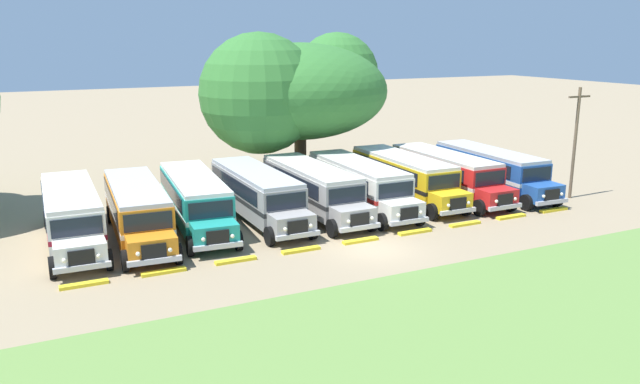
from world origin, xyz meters
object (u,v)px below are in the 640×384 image
at_px(parked_bus_slot_1, 137,208).
at_px(parked_bus_slot_0, 72,213).
at_px(parked_bus_slot_8, 492,169).
at_px(parked_bus_slot_3, 257,192).
at_px(broad_shade_tree, 292,90).
at_px(parked_bus_slot_6, 405,175).
at_px(parked_bus_slot_7, 446,172).
at_px(parked_bus_slot_2, 195,199).
at_px(utility_pole, 575,140).
at_px(parked_bus_slot_4, 313,187).
at_px(parked_bus_slot_5, 359,182).

bearing_deg(parked_bus_slot_1, parked_bus_slot_0, -96.64).
bearing_deg(parked_bus_slot_0, parked_bus_slot_8, 89.89).
bearing_deg(parked_bus_slot_3, broad_shade_tree, 145.17).
height_order(parked_bus_slot_6, parked_bus_slot_7, same).
xyz_separation_m(parked_bus_slot_2, utility_pole, (23.86, -4.57, 2.29)).
xyz_separation_m(parked_bus_slot_3, parked_bus_slot_8, (16.76, -0.71, 0.00)).
bearing_deg(parked_bus_slot_0, parked_bus_slot_2, 92.62).
bearing_deg(parked_bus_slot_7, parked_bus_slot_1, -88.89).
bearing_deg(broad_shade_tree, parked_bus_slot_8, -41.69).
relative_size(parked_bus_slot_1, parked_bus_slot_7, 1.01).
distance_m(parked_bus_slot_0, parked_bus_slot_6, 20.31).
height_order(parked_bus_slot_1, parked_bus_slot_4, same).
xyz_separation_m(parked_bus_slot_1, broad_shade_tree, (12.99, 9.38, 5.01)).
xyz_separation_m(parked_bus_slot_3, parked_bus_slot_6, (10.22, 0.10, 0.00)).
height_order(parked_bus_slot_0, parked_bus_slot_4, same).
bearing_deg(parked_bus_slot_3, parked_bus_slot_7, 88.25).
distance_m(parked_bus_slot_5, parked_bus_slot_7, 6.65).
bearing_deg(parked_bus_slot_1, parked_bus_slot_6, 95.60).
xyz_separation_m(parked_bus_slot_3, parked_bus_slot_7, (13.22, -0.37, 0.00)).
distance_m(parked_bus_slot_3, utility_pole, 20.85).
xyz_separation_m(parked_bus_slot_4, parked_bus_slot_5, (3.11, -0.18, 0.00)).
distance_m(parked_bus_slot_1, parked_bus_slot_7, 20.12).
xyz_separation_m(parked_bus_slot_1, parked_bus_slot_8, (23.67, -0.13, 0.00)).
relative_size(parked_bus_slot_3, parked_bus_slot_5, 1.00).
height_order(parked_bus_slot_2, parked_bus_slot_4, same).
height_order(parked_bus_slot_7, broad_shade_tree, broad_shade_tree).
xyz_separation_m(parked_bus_slot_7, broad_shade_tree, (-7.13, 9.17, 5.01)).
bearing_deg(parked_bus_slot_5, parked_bus_slot_7, 91.30).
distance_m(parked_bus_slot_5, utility_pole, 14.45).
relative_size(parked_bus_slot_4, parked_bus_slot_5, 1.00).
xyz_separation_m(parked_bus_slot_0, parked_bus_slot_1, (3.18, -0.56, 0.00)).
bearing_deg(parked_bus_slot_5, utility_pole, 74.64).
distance_m(parked_bus_slot_3, parked_bus_slot_6, 10.22).
bearing_deg(parked_bus_slot_1, parked_bus_slot_5, 94.17).
height_order(parked_bus_slot_4, utility_pole, utility_pole).
xyz_separation_m(parked_bus_slot_6, broad_shade_tree, (-4.14, 8.69, 5.01)).
xyz_separation_m(parked_bus_slot_3, broad_shade_tree, (6.09, 8.80, 5.01)).
distance_m(parked_bus_slot_0, parked_bus_slot_8, 26.86).
relative_size(parked_bus_slot_1, parked_bus_slot_8, 1.00).
xyz_separation_m(parked_bus_slot_1, parked_bus_slot_4, (10.36, 0.38, 0.00)).
bearing_deg(broad_shade_tree, parked_bus_slot_5, -87.01).
height_order(parked_bus_slot_2, utility_pole, utility_pole).
xyz_separation_m(parked_bus_slot_5, parked_bus_slot_6, (3.66, 0.48, 0.00)).
relative_size(parked_bus_slot_0, parked_bus_slot_4, 1.00).
distance_m(parked_bus_slot_3, parked_bus_slot_8, 16.78).
height_order(parked_bus_slot_2, parked_bus_slot_7, same).
relative_size(broad_shade_tree, utility_pole, 2.03).
bearing_deg(parked_bus_slot_3, parked_bus_slot_8, 87.43).
height_order(parked_bus_slot_6, utility_pole, utility_pole).
relative_size(parked_bus_slot_5, parked_bus_slot_6, 1.00).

